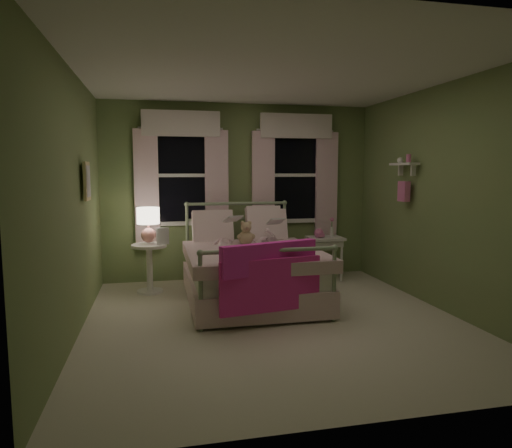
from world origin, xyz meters
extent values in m
plane|color=beige|center=(0.00, 0.00, 0.00)|extent=(4.20, 4.20, 0.00)
plane|color=white|center=(0.00, 0.00, 2.60)|extent=(4.20, 4.20, 0.00)
plane|color=#7A8B53|center=(0.00, 2.10, 1.30)|extent=(4.00, 0.00, 4.00)
plane|color=#7A8B53|center=(0.00, -2.10, 1.30)|extent=(4.00, 0.00, 4.00)
plane|color=#7A8B53|center=(-2.00, 0.00, 1.30)|extent=(0.00, 4.20, 4.20)
plane|color=#7A8B53|center=(2.00, 0.00, 1.30)|extent=(0.00, 4.20, 4.20)
cube|color=white|center=(-0.10, 0.81, 0.42)|extent=(1.44, 1.94, 0.26)
cube|color=white|center=(-0.10, 0.81, 0.18)|extent=(1.54, 2.02, 0.30)
cube|color=white|center=(-0.10, 0.66, 0.60)|extent=(1.58, 1.75, 0.14)
cylinder|color=#9EB793|center=(-0.79, 0.81, 0.30)|extent=(0.04, 1.90, 0.04)
cylinder|color=#9EB793|center=(0.59, 0.81, 0.30)|extent=(0.04, 1.90, 0.04)
cylinder|color=#9EB793|center=(-0.81, 1.78, 0.57)|extent=(0.04, 0.04, 1.15)
cylinder|color=#9EB793|center=(0.61, 1.78, 0.57)|extent=(0.04, 0.04, 1.15)
sphere|color=#9EB793|center=(-0.81, 1.78, 1.15)|extent=(0.07, 0.07, 0.07)
sphere|color=#9EB793|center=(0.61, 1.78, 1.15)|extent=(0.07, 0.07, 0.07)
cylinder|color=#9EB793|center=(-0.10, 1.78, 1.15)|extent=(1.42, 0.04, 0.04)
cylinder|color=#9EB793|center=(-0.10, 1.78, 0.93)|extent=(1.38, 0.03, 0.03)
cylinder|color=#9EB793|center=(-0.81, -0.16, 0.40)|extent=(0.04, 0.04, 0.80)
cylinder|color=#9EB793|center=(0.61, -0.16, 0.40)|extent=(0.04, 0.04, 0.80)
sphere|color=#9EB793|center=(-0.81, -0.16, 0.80)|extent=(0.07, 0.07, 0.07)
sphere|color=#9EB793|center=(0.61, -0.16, 0.80)|extent=(0.07, 0.07, 0.07)
cylinder|color=#9EB793|center=(-0.10, -0.16, 0.80)|extent=(1.42, 0.04, 0.04)
cube|color=white|center=(-0.48, 1.51, 0.80)|extent=(0.55, 0.32, 0.57)
cube|color=white|center=(0.28, 1.51, 0.80)|extent=(0.55, 0.32, 0.57)
cube|color=white|center=(0.23, 1.51, 0.88)|extent=(0.48, 0.30, 0.51)
cube|color=#F530B6|center=(-0.10, -0.16, 0.72)|extent=(1.08, 0.43, 0.32)
cube|color=#FD31A5|center=(-0.10, -0.23, 0.45)|extent=(1.09, 0.22, 0.55)
imported|color=#F7D1DD|center=(-0.38, 1.26, 0.94)|extent=(0.30, 0.23, 0.74)
imported|color=#F7D1DD|center=(0.18, 1.26, 0.94)|extent=(0.36, 0.29, 0.73)
imported|color=beige|center=(-0.38, 1.01, 0.96)|extent=(0.22, 0.15, 0.26)
imported|color=beige|center=(0.18, 1.01, 0.92)|extent=(0.20, 0.12, 0.26)
sphere|color=tan|center=(-0.10, 1.11, 0.75)|extent=(0.19, 0.19, 0.19)
sphere|color=tan|center=(-0.10, 1.09, 0.89)|extent=(0.14, 0.14, 0.14)
sphere|color=tan|center=(-0.14, 1.09, 0.95)|extent=(0.05, 0.05, 0.05)
sphere|color=tan|center=(-0.05, 1.09, 0.95)|extent=(0.05, 0.05, 0.05)
sphere|color=tan|center=(-0.18, 1.08, 0.77)|extent=(0.07, 0.07, 0.07)
sphere|color=tan|center=(-0.02, 1.08, 0.77)|extent=(0.07, 0.07, 0.07)
sphere|color=#8C6B51|center=(-0.10, 1.03, 0.89)|extent=(0.05, 0.05, 0.05)
cylinder|color=white|center=(-1.33, 1.48, 0.63)|extent=(0.46, 0.46, 0.04)
cylinder|color=white|center=(-1.33, 1.48, 0.32)|extent=(0.08, 0.08, 0.60)
cylinder|color=white|center=(-1.33, 1.48, 0.01)|extent=(0.34, 0.34, 0.03)
sphere|color=#D98880|center=(-1.33, 1.48, 0.77)|extent=(0.20, 0.20, 0.20)
cylinder|color=pink|center=(-1.33, 1.48, 0.89)|extent=(0.03, 0.03, 0.12)
cylinder|color=#FFEAC6|center=(-1.33, 1.48, 1.03)|extent=(0.29, 0.29, 0.22)
imported|color=beige|center=(-1.23, 1.40, 0.66)|extent=(0.19, 0.24, 0.02)
cube|color=white|center=(1.19, 1.62, 0.63)|extent=(0.50, 0.40, 0.04)
cube|color=white|center=(1.19, 1.62, 0.56)|extent=(0.44, 0.34, 0.08)
cylinder|color=white|center=(0.99, 1.47, 0.31)|extent=(0.04, 0.04, 0.60)
cylinder|color=white|center=(1.39, 1.47, 0.31)|extent=(0.04, 0.04, 0.60)
cylinder|color=white|center=(0.99, 1.77, 0.31)|extent=(0.04, 0.04, 0.60)
cylinder|color=white|center=(1.39, 1.77, 0.31)|extent=(0.04, 0.04, 0.60)
sphere|color=pink|center=(1.09, 1.62, 0.71)|extent=(0.14, 0.14, 0.14)
cube|color=pink|center=(1.09, 1.53, 0.69)|extent=(0.11, 0.06, 0.04)
cylinder|color=white|center=(1.31, 1.67, 0.72)|extent=(0.05, 0.05, 0.14)
cylinder|color=#4C7F3F|center=(1.31, 1.67, 0.83)|extent=(0.01, 0.01, 0.12)
sphere|color=pink|center=(1.31, 1.67, 0.90)|extent=(0.06, 0.06, 0.06)
cube|color=black|center=(-0.85, 2.08, 1.55)|extent=(0.76, 0.02, 1.35)
cube|color=white|center=(-0.85, 2.06, 2.25)|extent=(0.84, 0.05, 0.06)
cube|color=white|center=(-0.85, 2.06, 0.85)|extent=(0.84, 0.05, 0.06)
cube|color=white|center=(-1.25, 2.06, 1.55)|extent=(0.06, 0.05, 1.40)
cube|color=white|center=(-0.45, 2.06, 1.55)|extent=(0.06, 0.05, 1.40)
cube|color=white|center=(-0.85, 2.06, 1.55)|extent=(0.76, 0.04, 0.05)
cube|color=white|center=(-1.35, 2.02, 1.35)|extent=(0.34, 0.06, 1.70)
cube|color=white|center=(-0.35, 2.02, 1.35)|extent=(0.34, 0.06, 1.70)
cube|color=white|center=(-0.85, 2.00, 2.28)|extent=(1.10, 0.08, 0.36)
cylinder|color=white|center=(-0.85, 2.04, 2.22)|extent=(1.20, 0.03, 0.03)
cube|color=black|center=(0.85, 2.08, 1.55)|extent=(0.76, 0.02, 1.35)
cube|color=white|center=(0.85, 2.06, 2.25)|extent=(0.84, 0.05, 0.06)
cube|color=white|center=(0.85, 2.06, 0.85)|extent=(0.84, 0.05, 0.06)
cube|color=white|center=(0.45, 2.06, 1.55)|extent=(0.06, 0.05, 1.40)
cube|color=white|center=(1.25, 2.06, 1.55)|extent=(0.06, 0.05, 1.40)
cube|color=white|center=(0.85, 2.06, 1.55)|extent=(0.76, 0.04, 0.05)
cube|color=white|center=(0.35, 2.02, 1.35)|extent=(0.34, 0.06, 1.70)
cube|color=silver|center=(1.35, 2.02, 1.35)|extent=(0.34, 0.06, 1.70)
cube|color=white|center=(0.85, 2.00, 2.28)|extent=(1.10, 0.08, 0.36)
cylinder|color=white|center=(0.85, 2.04, 2.22)|extent=(1.20, 0.03, 0.03)
cube|color=white|center=(1.89, 0.70, 1.70)|extent=(0.15, 0.50, 0.03)
cube|color=white|center=(1.93, 0.55, 1.62)|extent=(0.06, 0.03, 0.14)
cube|color=white|center=(1.93, 0.85, 1.62)|extent=(0.06, 0.03, 0.14)
cylinder|color=pink|center=(1.89, 0.60, 1.77)|extent=(0.06, 0.06, 0.10)
sphere|color=white|center=(1.89, 0.80, 1.75)|extent=(0.08, 0.08, 0.08)
cube|color=pink|center=(1.90, 0.70, 1.35)|extent=(0.08, 0.18, 0.26)
cube|color=beige|center=(-1.95, 0.60, 1.50)|extent=(0.03, 0.32, 0.42)
cube|color=silver|center=(-1.94, 0.60, 1.50)|extent=(0.01, 0.25, 0.34)
camera|label=1|loc=(-1.22, -4.63, 1.60)|focal=32.00mm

